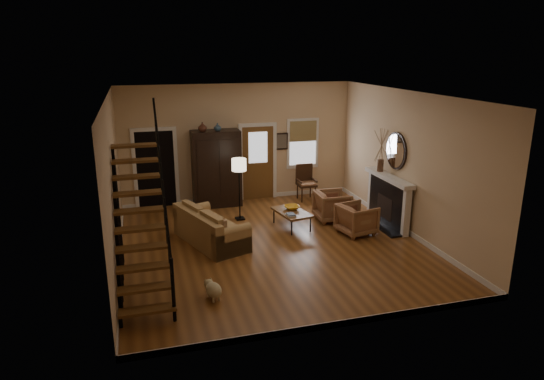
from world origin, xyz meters
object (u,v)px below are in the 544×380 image
object	(u,v)px
sofa	(211,227)
side_chair	(306,183)
coffee_table	(292,219)
armchair_right	(332,206)
floor_lamp	(239,190)
armoire	(216,169)
armchair_left	(357,219)

from	to	relation	value
sofa	side_chair	distance (m)	4.00
sofa	side_chair	bearing A→B (deg)	18.23
sofa	coffee_table	world-z (taller)	sofa
armchair_right	floor_lamp	xyz separation A→B (m)	(-2.25, 0.68, 0.42)
armoire	sofa	size ratio (longest dim) A/B	1.04
armchair_right	side_chair	bearing A→B (deg)	3.67
armchair_right	armchair_left	bearing A→B (deg)	-167.87
sofa	armoire	bearing A→B (deg)	57.49
coffee_table	armchair_left	world-z (taller)	armchair_left
floor_lamp	side_chair	world-z (taller)	floor_lamp
armchair_left	side_chair	world-z (taller)	side_chair
armoire	side_chair	distance (m)	2.61
armchair_left	floor_lamp	size ratio (longest dim) A/B	0.50
coffee_table	floor_lamp	xyz separation A→B (m)	(-1.09, 0.91, 0.59)
coffee_table	armchair_right	size ratio (longest dim) A/B	1.31
armoire	coffee_table	size ratio (longest dim) A/B	1.95
armoire	armchair_left	world-z (taller)	armoire
sofa	coffee_table	distance (m)	2.10
armoire	floor_lamp	world-z (taller)	armoire
armoire	side_chair	world-z (taller)	armoire
armoire	sofa	distance (m)	2.82
armoire	armchair_left	distance (m)	4.18
armchair_right	floor_lamp	world-z (taller)	floor_lamp
armoire	sofa	xyz separation A→B (m)	(-0.60, -2.67, -0.67)
sofa	side_chair	world-z (taller)	side_chair
coffee_table	armchair_left	xyz separation A→B (m)	(1.34, -0.81, 0.15)
armchair_left	armchair_right	bearing A→B (deg)	-1.94
sofa	armchair_left	world-z (taller)	sofa
armoire	side_chair	size ratio (longest dim) A/B	2.06
coffee_table	side_chair	xyz separation A→B (m)	(1.10, 2.02, 0.30)
side_chair	coffee_table	bearing A→B (deg)	-118.58
floor_lamp	armchair_right	bearing A→B (deg)	-16.92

